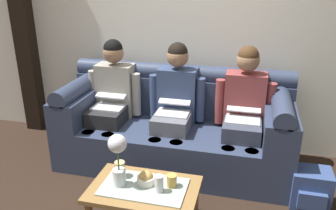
{
  "coord_description": "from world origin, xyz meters",
  "views": [
    {
      "loc": [
        0.7,
        -1.9,
        1.84
      ],
      "look_at": [
        -0.01,
        0.92,
        0.71
      ],
      "focal_mm": 36.87,
      "sensor_mm": 36.0,
      "label": 1
    }
  ],
  "objects_px": {
    "coffee_table": "(144,193)",
    "flower_vase": "(118,155)",
    "person_left": "(112,96)",
    "backpack_right": "(310,189)",
    "person_middle": "(175,102)",
    "cup_far_center": "(172,181)",
    "cup_near_right": "(120,169)",
    "snack_bowl": "(146,179)",
    "couch": "(175,128)",
    "person_right": "(244,108)",
    "cup_near_left": "(159,184)"
  },
  "relations": [
    {
      "from": "person_left",
      "to": "cup_far_center",
      "type": "bearing_deg",
      "value": -48.41
    },
    {
      "from": "cup_near_left",
      "to": "cup_near_right",
      "type": "bearing_deg",
      "value": 161.13
    },
    {
      "from": "flower_vase",
      "to": "couch",
      "type": "bearing_deg",
      "value": 80.15
    },
    {
      "from": "person_left",
      "to": "flower_vase",
      "type": "bearing_deg",
      "value": -65.37
    },
    {
      "from": "person_right",
      "to": "snack_bowl",
      "type": "relative_size",
      "value": 9.08
    },
    {
      "from": "person_right",
      "to": "cup_near_left",
      "type": "bearing_deg",
      "value": -116.93
    },
    {
      "from": "couch",
      "to": "person_left",
      "type": "bearing_deg",
      "value": -179.67
    },
    {
      "from": "cup_near_right",
      "to": "snack_bowl",
      "type": "bearing_deg",
      "value": -12.11
    },
    {
      "from": "person_left",
      "to": "coffee_table",
      "type": "bearing_deg",
      "value": -57.13
    },
    {
      "from": "person_right",
      "to": "cup_far_center",
      "type": "distance_m",
      "value": 1.1
    },
    {
      "from": "person_middle",
      "to": "coffee_table",
      "type": "height_order",
      "value": "person_middle"
    },
    {
      "from": "person_middle",
      "to": "cup_near_left",
      "type": "height_order",
      "value": "person_middle"
    },
    {
      "from": "person_right",
      "to": "flower_vase",
      "type": "height_order",
      "value": "person_right"
    },
    {
      "from": "flower_vase",
      "to": "snack_bowl",
      "type": "distance_m",
      "value": 0.29
    },
    {
      "from": "cup_near_right",
      "to": "flower_vase",
      "type": "bearing_deg",
      "value": -70.79
    },
    {
      "from": "couch",
      "to": "cup_near_right",
      "type": "bearing_deg",
      "value": -103.21
    },
    {
      "from": "couch",
      "to": "flower_vase",
      "type": "height_order",
      "value": "couch"
    },
    {
      "from": "cup_near_left",
      "to": "flower_vase",
      "type": "bearing_deg",
      "value": 178.42
    },
    {
      "from": "couch",
      "to": "cup_near_left",
      "type": "height_order",
      "value": "couch"
    },
    {
      "from": "couch",
      "to": "backpack_right",
      "type": "height_order",
      "value": "couch"
    },
    {
      "from": "cup_near_right",
      "to": "backpack_right",
      "type": "distance_m",
      "value": 1.58
    },
    {
      "from": "snack_bowl",
      "to": "cup_near_right",
      "type": "xyz_separation_m",
      "value": [
        -0.23,
        0.05,
        0.02
      ]
    },
    {
      "from": "snack_bowl",
      "to": "person_right",
      "type": "bearing_deg",
      "value": 56.3
    },
    {
      "from": "backpack_right",
      "to": "person_middle",
      "type": "bearing_deg",
      "value": 160.73
    },
    {
      "from": "coffee_table",
      "to": "cup_near_right",
      "type": "distance_m",
      "value": 0.27
    },
    {
      "from": "couch",
      "to": "person_middle",
      "type": "bearing_deg",
      "value": -90.0
    },
    {
      "from": "snack_bowl",
      "to": "backpack_right",
      "type": "distance_m",
      "value": 1.38
    },
    {
      "from": "person_left",
      "to": "person_middle",
      "type": "relative_size",
      "value": 1.0
    },
    {
      "from": "cup_near_left",
      "to": "cup_near_right",
      "type": "xyz_separation_m",
      "value": [
        -0.35,
        0.12,
        -0.0
      ]
    },
    {
      "from": "person_right",
      "to": "cup_near_left",
      "type": "relative_size",
      "value": 9.67
    },
    {
      "from": "person_left",
      "to": "flower_vase",
      "type": "height_order",
      "value": "person_left"
    },
    {
      "from": "flower_vase",
      "to": "person_left",
      "type": "bearing_deg",
      "value": 114.63
    },
    {
      "from": "couch",
      "to": "person_right",
      "type": "distance_m",
      "value": 0.72
    },
    {
      "from": "snack_bowl",
      "to": "backpack_right",
      "type": "xyz_separation_m",
      "value": [
        1.25,
        0.54,
        -0.24
      ]
    },
    {
      "from": "couch",
      "to": "cup_near_left",
      "type": "bearing_deg",
      "value": -83.2
    },
    {
      "from": "cup_near_right",
      "to": "cup_near_left",
      "type": "bearing_deg",
      "value": -18.87
    },
    {
      "from": "person_left",
      "to": "person_right",
      "type": "height_order",
      "value": "same"
    },
    {
      "from": "person_middle",
      "to": "person_right",
      "type": "height_order",
      "value": "same"
    },
    {
      "from": "couch",
      "to": "cup_far_center",
      "type": "bearing_deg",
      "value": -78.43
    },
    {
      "from": "coffee_table",
      "to": "flower_vase",
      "type": "relative_size",
      "value": 1.97
    },
    {
      "from": "flower_vase",
      "to": "cup_near_right",
      "type": "distance_m",
      "value": 0.22
    },
    {
      "from": "coffee_table",
      "to": "cup_near_right",
      "type": "relative_size",
      "value": 6.55
    },
    {
      "from": "cup_far_center",
      "to": "backpack_right",
      "type": "relative_size",
      "value": 0.29
    },
    {
      "from": "couch",
      "to": "person_left",
      "type": "height_order",
      "value": "person_left"
    },
    {
      "from": "coffee_table",
      "to": "cup_far_center",
      "type": "bearing_deg",
      "value": 15.04
    },
    {
      "from": "person_middle",
      "to": "flower_vase",
      "type": "bearing_deg",
      "value": -99.89
    },
    {
      "from": "person_left",
      "to": "snack_bowl",
      "type": "height_order",
      "value": "person_left"
    },
    {
      "from": "person_left",
      "to": "backpack_right",
      "type": "distance_m",
      "value": 2.03
    },
    {
      "from": "coffee_table",
      "to": "cup_near_right",
      "type": "bearing_deg",
      "value": 158.21
    },
    {
      "from": "couch",
      "to": "cup_far_center",
      "type": "height_order",
      "value": "couch"
    }
  ]
}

